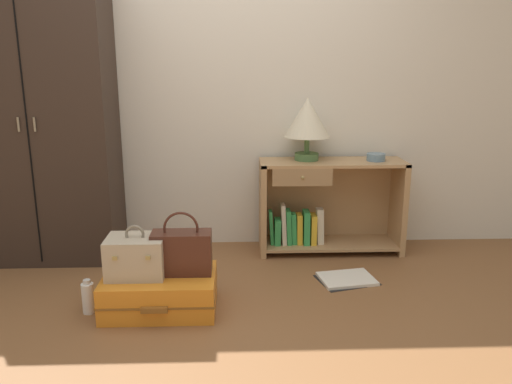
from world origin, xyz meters
TOP-DOWN VIEW (x-y plane):
  - ground_plane at (0.00, 0.00)m, footprint 9.00×9.00m
  - back_wall at (0.00, 1.50)m, footprint 6.40×0.10m
  - wardrobe at (-1.16, 1.20)m, footprint 0.96×0.47m
  - bookshelf at (0.79, 1.27)m, footprint 1.03×0.35m
  - table_lamp at (0.66, 1.29)m, footprint 0.32×0.32m
  - bowl at (1.14, 1.24)m, footprint 0.13×0.13m
  - suitcase_large at (-0.28, 0.37)m, footprint 0.63×0.44m
  - train_case at (-0.40, 0.37)m, footprint 0.32×0.24m
  - handbag at (-0.15, 0.39)m, footprint 0.33×0.15m
  - bottle at (-0.67, 0.33)m, footprint 0.07×0.07m
  - open_book_on_floor at (0.86, 0.71)m, footprint 0.41×0.36m

SIDE VIEW (x-z plane):
  - ground_plane at x=0.00m, z-range 0.00..0.00m
  - open_book_on_floor at x=0.86m, z-range 0.00..0.02m
  - bottle at x=-0.67m, z-range -0.01..0.19m
  - suitcase_large at x=-0.28m, z-range 0.00..0.21m
  - train_case at x=-0.40m, z-range 0.17..0.46m
  - bookshelf at x=0.79m, z-range -0.01..0.67m
  - handbag at x=-0.15m, z-range 0.15..0.51m
  - bowl at x=1.14m, z-range 0.67..0.72m
  - table_lamp at x=0.66m, z-range 0.74..1.18m
  - wardrobe at x=-1.16m, z-range 0.00..1.95m
  - back_wall at x=0.00m, z-range 0.00..2.60m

